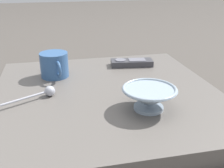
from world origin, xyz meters
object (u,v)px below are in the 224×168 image
at_px(cereal_bowl, 149,97).
at_px(tv_remote_near, 132,63).
at_px(teaspoon, 46,92).
at_px(coffee_mug, 54,65).

bearing_deg(cereal_bowl, tv_remote_near, -8.92).
bearing_deg(teaspoon, cereal_bowl, -116.96).
relative_size(cereal_bowl, teaspoon, 1.01).
xyz_separation_m(coffee_mug, teaspoon, (-0.15, 0.03, -0.03)).
distance_m(coffee_mug, teaspoon, 0.16).
bearing_deg(tv_remote_near, cereal_bowl, 171.08).
bearing_deg(tv_remote_near, coffee_mug, 100.78).
height_order(teaspoon, tv_remote_near, teaspoon).
height_order(coffee_mug, tv_remote_near, coffee_mug).
bearing_deg(coffee_mug, teaspoon, 169.86).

